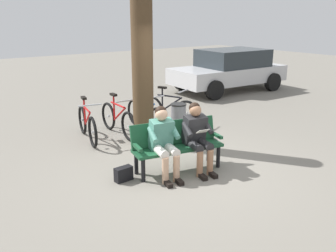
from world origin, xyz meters
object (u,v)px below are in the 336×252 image
(person_reading, at_px, (197,134))
(tree_trunk, at_px, (142,61))
(bicycle_red, at_px, (169,110))
(bicycle_blue, at_px, (146,116))
(litter_bin, at_px, (178,120))
(handbag, at_px, (124,174))
(bicycle_purple, at_px, (87,124))
(bicycle_black, at_px, (118,120))
(person_companion, at_px, (163,139))
(bench, at_px, (176,142))
(parked_car, at_px, (230,69))

(person_reading, bearing_deg, tree_trunk, -77.89)
(bicycle_red, xyz_separation_m, bicycle_blue, (0.76, 0.12, 0.00))
(litter_bin, bearing_deg, bicycle_red, -114.03)
(handbag, relative_size, bicycle_red, 0.19)
(handbag, distance_m, bicycle_purple, 2.31)
(bicycle_blue, bearing_deg, person_reading, -11.46)
(bicycle_blue, height_order, bicycle_black, same)
(person_companion, bearing_deg, person_reading, 179.95)
(person_reading, bearing_deg, bicycle_red, -104.71)
(bench, xyz_separation_m, person_companion, (0.34, 0.10, 0.16))
(handbag, relative_size, parked_car, 0.07)
(bicycle_black, bearing_deg, bench, -0.86)
(handbag, xyz_separation_m, bicycle_red, (-2.58, -2.23, 0.24))
(tree_trunk, xyz_separation_m, parked_car, (-5.58, -2.97, -0.99))
(person_reading, xyz_separation_m, person_companion, (0.63, -0.13, -0.00))
(bicycle_red, distance_m, parked_car, 4.79)
(litter_bin, bearing_deg, person_companion, 45.28)
(person_companion, height_order, bicycle_red, person_companion)
(person_reading, height_order, handbag, person_reading)
(person_reading, relative_size, handbag, 4.00)
(parked_car, bearing_deg, bicycle_blue, 27.17)
(tree_trunk, height_order, parked_car, tree_trunk)
(bench, relative_size, person_reading, 1.39)
(bicycle_red, relative_size, bicycle_purple, 0.94)
(person_reading, bearing_deg, litter_bin, -106.11)
(litter_bin, distance_m, bicycle_purple, 2.02)
(person_companion, xyz_separation_m, bicycle_black, (-0.45, -2.41, -0.30))
(bicycle_red, bearing_deg, parked_car, 92.11)
(tree_trunk, distance_m, bicycle_red, 2.10)
(bench, bearing_deg, bicycle_red, -111.90)
(bench, xyz_separation_m, handbag, (1.00, -0.13, -0.39))
(handbag, relative_size, bicycle_purple, 0.18)
(person_reading, bearing_deg, bicycle_blue, -90.30)
(handbag, distance_m, bicycle_red, 3.42)
(bicycle_purple, bearing_deg, tree_trunk, 56.33)
(tree_trunk, relative_size, bicycle_purple, 2.13)
(person_reading, xyz_separation_m, bicycle_black, (0.17, -2.54, -0.31))
(bicycle_red, bearing_deg, bicycle_purple, -115.02)
(bicycle_blue, distance_m, bicycle_black, 0.71)
(handbag, xyz_separation_m, litter_bin, (-2.16, -1.29, 0.26))
(person_companion, bearing_deg, tree_trunk, -99.42)
(bench, distance_m, litter_bin, 1.84)
(handbag, bearing_deg, person_reading, 164.56)
(handbag, distance_m, bicycle_black, 2.46)
(person_companion, relative_size, tree_trunk, 0.34)
(bench, xyz_separation_m, litter_bin, (-1.16, -1.42, -0.13))
(person_reading, height_order, litter_bin, person_reading)
(tree_trunk, height_order, bicycle_blue, tree_trunk)
(person_reading, distance_m, person_companion, 0.64)
(parked_car, bearing_deg, handbag, 35.68)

